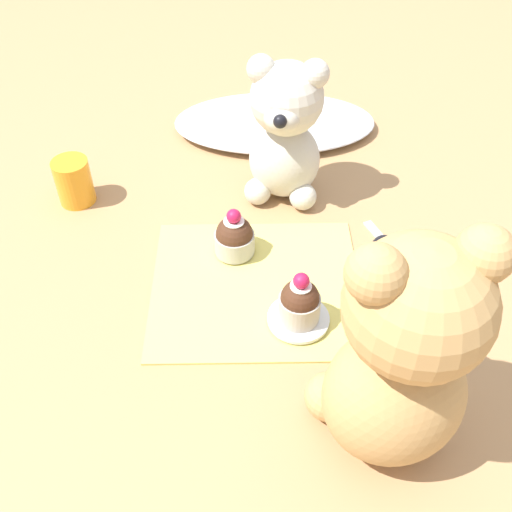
# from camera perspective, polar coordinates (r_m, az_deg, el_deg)

# --- Properties ---
(ground_plane) EXTENTS (4.00, 4.00, 0.00)m
(ground_plane) POSITION_cam_1_polar(r_m,az_deg,el_deg) (0.77, -0.00, -2.97)
(ground_plane) COLOR tan
(knitted_placemat) EXTENTS (0.27, 0.24, 0.01)m
(knitted_placemat) POSITION_cam_1_polar(r_m,az_deg,el_deg) (0.77, -0.00, -2.82)
(knitted_placemat) COLOR #E0D166
(knitted_placemat) RESTS_ON ground_plane
(tulle_cloth) EXTENTS (0.34, 0.19, 0.03)m
(tulle_cloth) POSITION_cam_1_polar(r_m,az_deg,el_deg) (1.05, 1.79, 12.65)
(tulle_cloth) COLOR silver
(tulle_cloth) RESTS_ON ground_plane
(teddy_bear_cream) EXTENTS (0.12, 0.12, 0.22)m
(teddy_bear_cream) POSITION_cam_1_polar(r_m,az_deg,el_deg) (0.85, 2.80, 11.74)
(teddy_bear_cream) COLOR beige
(teddy_bear_cream) RESTS_ON ground_plane
(teddy_bear_tan) EXTENTS (0.16, 0.15, 0.28)m
(teddy_bear_tan) POSITION_cam_1_polar(r_m,az_deg,el_deg) (0.55, 13.67, -9.25)
(teddy_bear_tan) COLOR tan
(teddy_bear_tan) RESTS_ON ground_plane
(cupcake_near_cream_bear) EXTENTS (0.05, 0.05, 0.07)m
(cupcake_near_cream_bear) POSITION_cam_1_polar(r_m,az_deg,el_deg) (0.79, -2.07, 1.82)
(cupcake_near_cream_bear) COLOR #B2ADA3
(cupcake_near_cream_bear) RESTS_ON knitted_placemat
(saucer_plate) EXTENTS (0.08, 0.08, 0.01)m
(saucer_plate) POSITION_cam_1_polar(r_m,az_deg,el_deg) (0.73, 4.06, -5.97)
(saucer_plate) COLOR silver
(saucer_plate) RESTS_ON knitted_placemat
(cupcake_near_tan_bear) EXTENTS (0.05, 0.05, 0.07)m
(cupcake_near_tan_bear) POSITION_cam_1_polar(r_m,az_deg,el_deg) (0.71, 4.18, -4.39)
(cupcake_near_tan_bear) COLOR #B2ADA3
(cupcake_near_tan_bear) RESTS_ON saucer_plate
(juice_glass) EXTENTS (0.05, 0.05, 0.07)m
(juice_glass) POSITION_cam_1_polar(r_m,az_deg,el_deg) (0.92, -16.96, 6.81)
(juice_glass) COLOR orange
(juice_glass) RESTS_ON ground_plane
(teaspoon) EXTENTS (0.06, 0.12, 0.01)m
(teaspoon) POSITION_cam_1_polar(r_m,az_deg,el_deg) (0.84, 12.64, 0.77)
(teaspoon) COLOR silver
(teaspoon) RESTS_ON ground_plane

